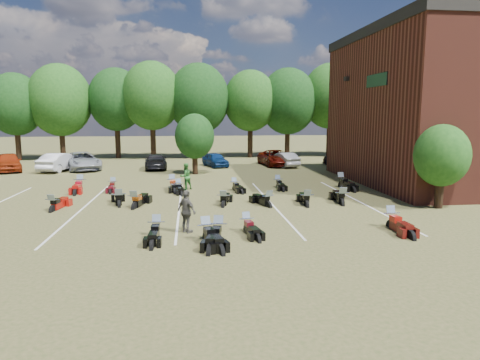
{
  "coord_description": "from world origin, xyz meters",
  "views": [
    {
      "loc": [
        -2.39,
        -19.59,
        4.83
      ],
      "look_at": [
        0.38,
        4.0,
        1.2
      ],
      "focal_mm": 32.0,
      "sensor_mm": 36.0,
      "label": 1
    }
  ],
  "objects": [
    {
      "name": "motorcycle_4",
      "position": [
        -1.82,
        -3.54,
        0.0
      ],
      "size": [
        1.33,
        2.47,
        1.31
      ],
      "primitive_type": null,
      "rotation": [
        0.0,
        0.0,
        0.26
      ],
      "color": "black",
      "rests_on": "ground"
    },
    {
      "name": "motorcycle_14",
      "position": [
        -7.41,
        8.6,
        0.0
      ],
      "size": [
        0.76,
        2.05,
        1.13
      ],
      "primitive_type": null,
      "rotation": [
        0.0,
        0.0,
        0.06
      ],
      "color": "#4D0B14",
      "rests_on": "ground"
    },
    {
      "name": "motorcycle_18",
      "position": [
        0.43,
        7.55,
        0.0
      ],
      "size": [
        1.04,
        2.11,
        1.13
      ],
      "primitive_type": null,
      "rotation": [
        0.0,
        0.0,
        0.2
      ],
      "color": "black",
      "rests_on": "ground"
    },
    {
      "name": "ground",
      "position": [
        0.0,
        0.0,
        0.0
      ],
      "size": [
        160.0,
        160.0,
        0.0
      ],
      "primitive_type": "plane",
      "color": "brown",
      "rests_on": "ground"
    },
    {
      "name": "motorcycle_17",
      "position": [
        -3.6,
        8.48,
        0.0
      ],
      "size": [
        1.05,
        2.45,
        1.33
      ],
      "primitive_type": null,
      "rotation": [
        0.0,
        0.0,
        0.12
      ],
      "color": "black",
      "rests_on": "ground"
    },
    {
      "name": "motorcycle_5",
      "position": [
        -0.1,
        -2.43,
        0.0
      ],
      "size": [
        0.99,
        2.13,
        1.14
      ],
      "primitive_type": null,
      "rotation": [
        0.0,
        0.0,
        0.17
      ],
      "color": "black",
      "rests_on": "ground"
    },
    {
      "name": "car_0",
      "position": [
        -17.93,
        19.04,
        0.8
      ],
      "size": [
        3.6,
        5.09,
        1.61
      ],
      "primitive_type": "imported",
      "rotation": [
        0.0,
        0.0,
        0.4
      ],
      "color": "maroon",
      "rests_on": "ground"
    },
    {
      "name": "motorcycle_15",
      "position": [
        -9.5,
        8.7,
        0.0
      ],
      "size": [
        0.98,
        2.56,
        1.4
      ],
      "primitive_type": null,
      "rotation": [
        0.0,
        0.0,
        0.07
      ],
      "color": "#9F0D0B",
      "rests_on": "ground"
    },
    {
      "name": "car_4",
      "position": [
        -0.05,
        20.39,
        0.66
      ],
      "size": [
        2.69,
        4.17,
        1.32
      ],
      "primitive_type": "imported",
      "rotation": [
        0.0,
        0.0,
        0.32
      ],
      "color": "navy",
      "rests_on": "ground"
    },
    {
      "name": "car_1",
      "position": [
        -13.59,
        18.8,
        0.78
      ],
      "size": [
        2.88,
        5.03,
        1.57
      ],
      "primitive_type": "imported",
      "rotation": [
        0.0,
        0.0,
        2.87
      ],
      "color": "silver",
      "rests_on": "ground"
    },
    {
      "name": "person_green",
      "position": [
        -2.7,
        8.17,
        0.86
      ],
      "size": [
        1.05,
        0.99,
        1.72
      ],
      "primitive_type": "imported",
      "rotation": [
        0.0,
        0.0,
        3.69
      ],
      "color": "#2D712A",
      "rests_on": "ground"
    },
    {
      "name": "motorcycle_2",
      "position": [
        -3.78,
        -2.71,
        0.0
      ],
      "size": [
        0.77,
        2.2,
        1.21
      ],
      "primitive_type": null,
      "rotation": [
        0.0,
        0.0,
        -0.03
      ],
      "color": "black",
      "rests_on": "ground"
    },
    {
      "name": "car_2",
      "position": [
        -11.93,
        19.44,
        0.79
      ],
      "size": [
        4.67,
        6.23,
        1.57
      ],
      "primitive_type": "imported",
      "rotation": [
        0.0,
        0.0,
        0.42
      ],
      "color": "gray",
      "rests_on": "ground"
    },
    {
      "name": "motorcycle_9",
      "position": [
        -6.19,
        3.23,
        0.0
      ],
      "size": [
        1.23,
        2.54,
        1.36
      ],
      "primitive_type": null,
      "rotation": [
        0.0,
        0.0,
        3.33
      ],
      "color": "black",
      "rests_on": "ground"
    },
    {
      "name": "young_tree_midfield",
      "position": [
        -2.0,
        15.5,
        3.09
      ],
      "size": [
        3.2,
        3.2,
        4.7
      ],
      "color": "black",
      "rests_on": "ground"
    },
    {
      "name": "motorcycle_16",
      "position": [
        -3.14,
        7.42,
        0.0
      ],
      "size": [
        0.91,
        2.1,
        1.13
      ],
      "primitive_type": null,
      "rotation": [
        0.0,
        0.0,
        0.13
      ],
      "color": "black",
      "rests_on": "ground"
    },
    {
      "name": "car_6",
      "position": [
        5.76,
        20.45,
        0.74
      ],
      "size": [
        3.03,
        5.57,
        1.48
      ],
      "primitive_type": "imported",
      "rotation": [
        0.0,
        0.0,
        0.11
      ],
      "color": "#510C04",
      "rests_on": "ground"
    },
    {
      "name": "motorcycle_20",
      "position": [
        7.65,
        7.72,
        0.0
      ],
      "size": [
        0.98,
        2.57,
        1.4
      ],
      "primitive_type": null,
      "rotation": [
        0.0,
        0.0,
        0.07
      ],
      "color": "black",
      "rests_on": "ground"
    },
    {
      "name": "motorcycle_3",
      "position": [
        -1.36,
        -3.46,
        0.0
      ],
      "size": [
        1.29,
        2.48,
        1.32
      ],
      "primitive_type": null,
      "rotation": [
        0.0,
        0.0,
        -0.24
      ],
      "color": "black",
      "rests_on": "ground"
    },
    {
      "name": "parking_lines",
      "position": [
        -3.0,
        3.0,
        0.01
      ],
      "size": [
        20.1,
        14.0,
        0.01
      ],
      "color": "silver",
      "rests_on": "ground"
    },
    {
      "name": "car_5",
      "position": [
        6.35,
        19.59,
        0.67
      ],
      "size": [
        2.38,
        4.28,
        1.34
      ],
      "primitive_type": "imported",
      "rotation": [
        0.0,
        0.0,
        3.39
      ],
      "color": "#ABABA6",
      "rests_on": "ground"
    },
    {
      "name": "motorcycle_11",
      "position": [
        1.66,
        2.17,
        0.0
      ],
      "size": [
        1.4,
        2.37,
        1.26
      ],
      "primitive_type": null,
      "rotation": [
        0.0,
        0.0,
        3.47
      ],
      "color": "black",
      "rests_on": "ground"
    },
    {
      "name": "motorcycle_6",
      "position": [
        6.18,
        -2.54,
        0.0
      ],
      "size": [
        0.76,
        2.37,
        1.32
      ],
      "primitive_type": null,
      "rotation": [
        0.0,
        0.0,
        -0.0
      ],
      "color": "#4C0D0A",
      "rests_on": "ground"
    },
    {
      "name": "car_3",
      "position": [
        -5.47,
        19.26,
        0.68
      ],
      "size": [
        2.31,
        4.85,
        1.37
      ],
      "primitive_type": "imported",
      "rotation": [
        0.0,
        0.0,
        3.23
      ],
      "color": "black",
      "rests_on": "ground"
    },
    {
      "name": "motorcycle_8",
      "position": [
        -5.3,
        2.62,
        0.0
      ],
      "size": [
        1.33,
        2.56,
        1.36
      ],
      "primitive_type": null,
      "rotation": [
        0.0,
        0.0,
        2.9
      ],
      "color": "black",
      "rests_on": "ground"
    },
    {
      "name": "motorcycle_7",
      "position": [
        -9.32,
        2.42,
        0.0
      ],
      "size": [
        1.03,
        2.33,
        1.26
      ],
      "primitive_type": null,
      "rotation": [
        0.0,
        0.0,
        3.0
      ],
      "color": "#98120B",
      "rests_on": "ground"
    },
    {
      "name": "motorcycle_19",
      "position": [
        3.42,
        8.15,
        0.0
      ],
      "size": [
        0.69,
        2.11,
        1.17
      ],
      "primitive_type": null,
      "rotation": [
        0.0,
        0.0,
        0.01
      ],
      "color": "black",
      "rests_on": "ground"
    },
    {
      "name": "motorcycle_10",
      "position": [
        -0.68,
        2.57,
        0.0
      ],
      "size": [
        1.17,
        2.35,
        1.25
      ],
      "primitive_type": null,
      "rotation": [
        0.0,
        0.0,
        2.93
      ],
      "color": "black",
      "rests_on": "ground"
    },
    {
      "name": "person_grey",
      "position": [
        -2.57,
        -2.27,
        0.89
      ],
      "size": [
        1.01,
        1.08,
        1.78
      ],
      "primitive_type": "imported",
      "rotation": [
        0.0,
        0.0,
        2.27
      ],
      "color": "#4F4C43",
      "rests_on": "ground"
    },
    {
      "name": "tree_line",
      "position": [
        -1.0,
        29.0,
        6.31
      ],
      "size": [
        56.0,
        6.0,
        9.79
      ],
      "color": "black",
      "rests_on": "ground"
    },
    {
      "name": "young_tree_near_building",
      "position": [
        10.5,
        1.0,
        2.75
      ],
      "size": [
        2.8,
        2.8,
        4.16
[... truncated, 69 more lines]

